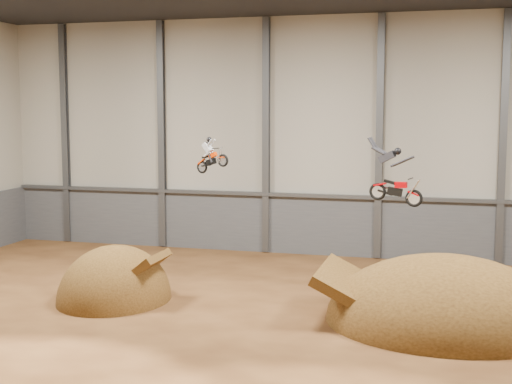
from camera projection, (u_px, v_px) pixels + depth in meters
The scene contains 13 objects.
floor at pixel (254, 330), 28.02m from camera, with size 40.00×40.00×0.00m, color #452712.
back_wall at pixel (322, 137), 41.57m from camera, with size 40.00×0.10×14.00m, color #A39E91.
lower_band_back at pixel (321, 226), 42.09m from camera, with size 39.80×0.18×3.50m, color #4E4F55.
steel_rail at pixel (321, 196), 41.74m from camera, with size 39.80×0.35×0.20m, color #47494F.
steel_column_0 at pixel (65, 134), 45.74m from camera, with size 0.40×0.36×13.90m, color #47494F.
steel_column_1 at pixel (162, 135), 43.99m from camera, with size 0.40×0.36×13.90m, color #47494F.
steel_column_2 at pixel (266, 136), 42.25m from camera, with size 0.40×0.36×13.90m, color #47494F.
steel_column_3 at pixel (379, 138), 40.51m from camera, with size 0.40×0.36×13.90m, color #47494F.
steel_column_4 at pixel (503, 139), 38.77m from camera, with size 0.40×0.36×13.90m, color #47494F.
takeoff_ramp at pixel (115, 300), 32.35m from camera, with size 5.00×5.77×5.00m, color #3F270F.
landing_ramp at pixel (444, 323), 28.83m from camera, with size 9.61×8.50×5.54m, color #3F270F.
fmx_rider_a at pixel (214, 152), 33.70m from camera, with size 1.89×0.72×1.71m, color #E83500, non-canonical shape.
fmx_rider_b at pixel (395, 172), 31.20m from camera, with size 3.19×0.91×2.73m, color #B40005, non-canonical shape.
Camera 1 is at (7.23, -26.22, 8.65)m, focal length 50.00 mm.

